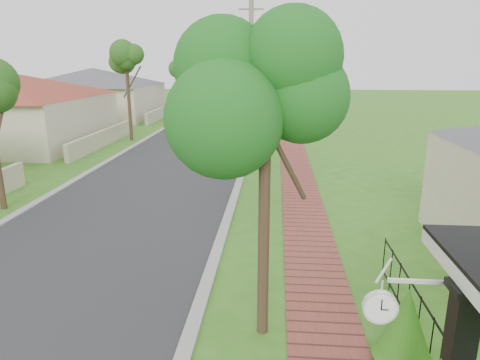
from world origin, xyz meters
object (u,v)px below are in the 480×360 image
at_px(parked_car_white, 239,122).
at_px(near_tree, 266,94).
at_px(station_clock, 383,305).
at_px(utility_pole, 251,84).
at_px(parked_car_red, 253,114).

height_order(parked_car_white, near_tree, near_tree).
xyz_separation_m(near_tree, station_clock, (1.66, -2.10, -2.62)).
distance_m(near_tree, utility_pole, 14.52).
xyz_separation_m(parked_car_red, utility_pole, (0.75, -15.26, 3.21)).
relative_size(parked_car_red, station_clock, 4.47).
relative_size(parked_car_white, utility_pole, 0.60).
bearing_deg(utility_pole, near_tree, -85.55).
xyz_separation_m(utility_pole, station_clock, (2.78, -16.56, -2.08)).
distance_m(parked_car_white, station_clock, 26.98).
relative_size(parked_car_red, near_tree, 0.84).
bearing_deg(parked_car_red, parked_car_white, -90.74).
xyz_separation_m(parked_car_white, utility_pole, (1.48, -10.05, 3.24)).
height_order(utility_pole, station_clock, utility_pole).
bearing_deg(utility_pole, parked_car_red, 92.80).
height_order(parked_car_white, utility_pole, utility_pole).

